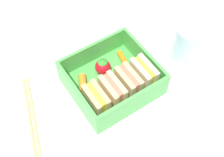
{
  "coord_description": "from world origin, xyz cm",
  "views": [
    {
      "loc": [
        18.68,
        28.15,
        52.57
      ],
      "look_at": [
        0.0,
        0.0,
        2.7
      ],
      "focal_mm": 50.0,
      "sensor_mm": 36.0,
      "label": 1
    }
  ],
  "objects_px": {
    "sandwich_center_right": "(96,100)",
    "carrot_stick_far_left": "(124,60)",
    "chopstick_pair": "(32,125)",
    "sandwich_left": "(144,73)",
    "sandwich_center": "(113,91)",
    "folded_napkin": "(68,36)",
    "drinking_glass": "(190,43)",
    "sandwich_center_left": "(128,82)",
    "carrot_stick_left": "(83,83)",
    "strawberry_far_left": "(104,66)"
  },
  "relations": [
    {
      "from": "sandwich_center_right",
      "to": "carrot_stick_far_left",
      "type": "distance_m",
      "value": 0.12
    },
    {
      "from": "sandwich_center_right",
      "to": "chopstick_pair",
      "type": "bearing_deg",
      "value": -18.01
    },
    {
      "from": "sandwich_left",
      "to": "chopstick_pair",
      "type": "xyz_separation_m",
      "value": [
        0.22,
        -0.04,
        -0.03
      ]
    },
    {
      "from": "sandwich_center",
      "to": "folded_napkin",
      "type": "distance_m",
      "value": 0.2
    },
    {
      "from": "chopstick_pair",
      "to": "folded_napkin",
      "type": "height_order",
      "value": "chopstick_pair"
    },
    {
      "from": "sandwich_left",
      "to": "drinking_glass",
      "type": "relative_size",
      "value": 0.7
    },
    {
      "from": "sandwich_center_left",
      "to": "folded_napkin",
      "type": "xyz_separation_m",
      "value": [
        0.03,
        -0.19,
        -0.03
      ]
    },
    {
      "from": "sandwich_center",
      "to": "carrot_stick_left",
      "type": "height_order",
      "value": "sandwich_center"
    },
    {
      "from": "sandwich_center",
      "to": "drinking_glass",
      "type": "distance_m",
      "value": 0.19
    },
    {
      "from": "sandwich_center_left",
      "to": "carrot_stick_left",
      "type": "xyz_separation_m",
      "value": [
        0.07,
        -0.06,
        -0.02
      ]
    },
    {
      "from": "chopstick_pair",
      "to": "sandwich_center",
      "type": "bearing_deg",
      "value": 166.04
    },
    {
      "from": "sandwich_center_left",
      "to": "chopstick_pair",
      "type": "xyz_separation_m",
      "value": [
        0.19,
        -0.04,
        -0.03
      ]
    },
    {
      "from": "sandwich_center_left",
      "to": "carrot_stick_far_left",
      "type": "xyz_separation_m",
      "value": [
        -0.03,
        -0.06,
        -0.02
      ]
    },
    {
      "from": "strawberry_far_left",
      "to": "folded_napkin",
      "type": "distance_m",
      "value": 0.13
    },
    {
      "from": "sandwich_center_left",
      "to": "sandwich_center_right",
      "type": "relative_size",
      "value": 1.0
    },
    {
      "from": "sandwich_center_right",
      "to": "folded_napkin",
      "type": "xyz_separation_m",
      "value": [
        -0.04,
        -0.19,
        -0.03
      ]
    },
    {
      "from": "sandwich_left",
      "to": "drinking_glass",
      "type": "xyz_separation_m",
      "value": [
        -0.12,
        -0.01,
        0.01
      ]
    },
    {
      "from": "sandwich_center_left",
      "to": "carrot_stick_left",
      "type": "relative_size",
      "value": 1.56
    },
    {
      "from": "strawberry_far_left",
      "to": "drinking_glass",
      "type": "relative_size",
      "value": 0.45
    },
    {
      "from": "sandwich_left",
      "to": "sandwich_center_right",
      "type": "xyz_separation_m",
      "value": [
        0.11,
        0.0,
        0.0
      ]
    },
    {
      "from": "sandwich_left",
      "to": "chopstick_pair",
      "type": "distance_m",
      "value": 0.23
    },
    {
      "from": "sandwich_left",
      "to": "folded_napkin",
      "type": "relative_size",
      "value": 0.38
    },
    {
      "from": "chopstick_pair",
      "to": "carrot_stick_left",
      "type": "bearing_deg",
      "value": -171.78
    },
    {
      "from": "sandwich_center_right",
      "to": "carrot_stick_far_left",
      "type": "bearing_deg",
      "value": -149.67
    },
    {
      "from": "sandwich_center_left",
      "to": "drinking_glass",
      "type": "relative_size",
      "value": 0.7
    },
    {
      "from": "sandwich_center_left",
      "to": "sandwich_center_right",
      "type": "bearing_deg",
      "value": 0.0
    },
    {
      "from": "sandwich_center_left",
      "to": "sandwich_center",
      "type": "height_order",
      "value": "same"
    },
    {
      "from": "sandwich_center",
      "to": "chopstick_pair",
      "type": "distance_m",
      "value": 0.16
    },
    {
      "from": "sandwich_left",
      "to": "sandwich_center_right",
      "type": "bearing_deg",
      "value": 0.0
    },
    {
      "from": "sandwich_center_right",
      "to": "sandwich_left",
      "type": "bearing_deg",
      "value": 180.0
    },
    {
      "from": "carrot_stick_left",
      "to": "carrot_stick_far_left",
      "type": "bearing_deg",
      "value": -177.11
    },
    {
      "from": "carrot_stick_far_left",
      "to": "chopstick_pair",
      "type": "height_order",
      "value": "carrot_stick_far_left"
    },
    {
      "from": "sandwich_center_right",
      "to": "folded_napkin",
      "type": "relative_size",
      "value": 0.38
    },
    {
      "from": "carrot_stick_left",
      "to": "folded_napkin",
      "type": "xyz_separation_m",
      "value": [
        -0.04,
        -0.14,
        -0.02
      ]
    },
    {
      "from": "sandwich_center_right",
      "to": "strawberry_far_left",
      "type": "xyz_separation_m",
      "value": [
        -0.06,
        -0.06,
        -0.01
      ]
    },
    {
      "from": "sandwich_center",
      "to": "chopstick_pair",
      "type": "relative_size",
      "value": 0.28
    },
    {
      "from": "strawberry_far_left",
      "to": "drinking_glass",
      "type": "xyz_separation_m",
      "value": [
        -0.17,
        0.06,
        0.01
      ]
    },
    {
      "from": "carrot_stick_left",
      "to": "strawberry_far_left",
      "type": "bearing_deg",
      "value": -172.89
    },
    {
      "from": "sandwich_left",
      "to": "strawberry_far_left",
      "type": "xyz_separation_m",
      "value": [
        0.05,
        -0.06,
        -0.01
      ]
    },
    {
      "from": "carrot_stick_left",
      "to": "drinking_glass",
      "type": "bearing_deg",
      "value": 167.78
    },
    {
      "from": "carrot_stick_far_left",
      "to": "drinking_glass",
      "type": "height_order",
      "value": "drinking_glass"
    },
    {
      "from": "carrot_stick_far_left",
      "to": "folded_napkin",
      "type": "distance_m",
      "value": 0.15
    },
    {
      "from": "folded_napkin",
      "to": "sandwich_left",
      "type": "bearing_deg",
      "value": 108.18
    },
    {
      "from": "strawberry_far_left",
      "to": "carrot_stick_left",
      "type": "bearing_deg",
      "value": 7.11
    },
    {
      "from": "sandwich_left",
      "to": "sandwich_center",
      "type": "distance_m",
      "value": 0.07
    },
    {
      "from": "carrot_stick_far_left",
      "to": "strawberry_far_left",
      "type": "height_order",
      "value": "strawberry_far_left"
    },
    {
      "from": "carrot_stick_far_left",
      "to": "strawberry_far_left",
      "type": "distance_m",
      "value": 0.05
    },
    {
      "from": "sandwich_center",
      "to": "chopstick_pair",
      "type": "bearing_deg",
      "value": -13.96
    },
    {
      "from": "sandwich_center",
      "to": "carrot_stick_far_left",
      "type": "xyz_separation_m",
      "value": [
        -0.07,
        -0.06,
        -0.02
      ]
    },
    {
      "from": "strawberry_far_left",
      "to": "sandwich_center_right",
      "type": "bearing_deg",
      "value": 47.61
    }
  ]
}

